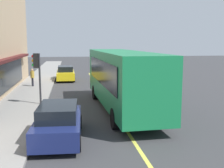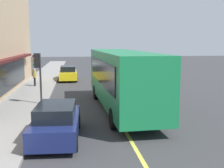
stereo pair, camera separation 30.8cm
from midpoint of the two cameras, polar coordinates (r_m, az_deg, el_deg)
The scene contains 9 objects.
ground at distance 19.22m, azimuth -1.34°, elevation -3.61°, with size 120.00×120.00×0.00m, color #38383A.
sidewalk at distance 19.32m, azimuth -18.13°, elevation -3.75°, with size 80.00×3.09×0.15m, color gray.
lane_centre_stripe at distance 19.22m, azimuth -1.34°, elevation -3.60°, with size 36.00×0.16×0.01m, color #D8D14C.
bus at distance 16.55m, azimuth 1.42°, elevation 1.38°, with size 11.22×2.96×3.50m.
traffic_light at distance 18.16m, azimuth -15.51°, elevation 3.45°, with size 0.30×0.52×3.20m.
car_navy at distance 11.98m, azimuth -11.53°, elevation -7.65°, with size 4.39×2.04×1.52m.
car_silver at distance 29.29m, azimuth 0.47°, elevation 2.06°, with size 4.33×1.93×1.52m.
car_yellow at distance 30.11m, azimuth -9.72°, elevation 2.12°, with size 4.33×1.92×1.52m.
pedestrian_near_storefront at distance 25.88m, azimuth -16.22°, elevation 1.62°, with size 0.34×0.34×1.56m.
Camera 1 is at (-18.61, 2.56, 4.04)m, focal length 44.98 mm.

